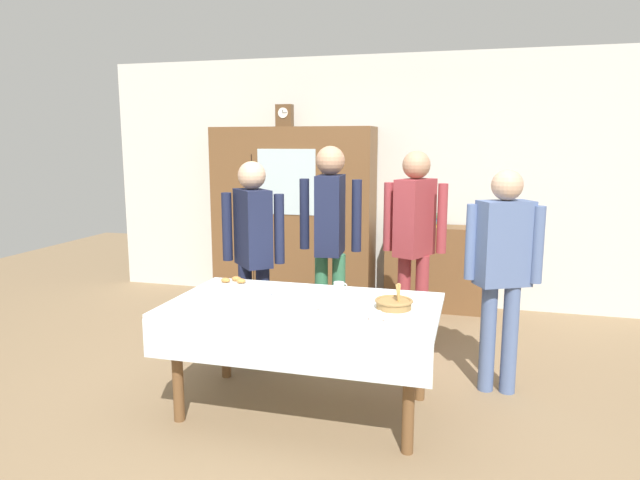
{
  "coord_description": "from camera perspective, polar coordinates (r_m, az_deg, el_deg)",
  "views": [
    {
      "loc": [
        1.05,
        -3.62,
        1.78
      ],
      "look_at": [
        0.0,
        0.2,
        1.09
      ],
      "focal_mm": 31.95,
      "sensor_mm": 36.0,
      "label": 1
    }
  ],
  "objects": [
    {
      "name": "tea_cup_near_left",
      "position": [
        3.5,
        3.13,
        -6.96
      ],
      "size": [
        0.13,
        0.13,
        0.06
      ],
      "color": "white",
      "rests_on": "dining_table"
    },
    {
      "name": "pastry_plate",
      "position": [
        4.25,
        -8.66,
        -4.24
      ],
      "size": [
        0.28,
        0.28,
        0.05
      ],
      "color": "white",
      "rests_on": "dining_table"
    },
    {
      "name": "tea_cup_back_edge",
      "position": [
        3.89,
        -5.62,
        -5.27
      ],
      "size": [
        0.13,
        0.13,
        0.06
      ],
      "color": "white",
      "rests_on": "dining_table"
    },
    {
      "name": "spoon_mid_right",
      "position": [
        3.52,
        -5.64,
        -7.28
      ],
      "size": [
        0.12,
        0.02,
        0.01
      ],
      "color": "silver",
      "rests_on": "dining_table"
    },
    {
      "name": "tea_cup_mid_left",
      "position": [
        4.02,
        1.92,
        -4.75
      ],
      "size": [
        0.13,
        0.13,
        0.06
      ],
      "color": "white",
      "rests_on": "dining_table"
    },
    {
      "name": "person_behind_table_right",
      "position": [
        4.67,
        1.03,
        1.12
      ],
      "size": [
        0.52,
        0.38,
        1.74
      ],
      "color": "#33704C",
      "rests_on": "ground"
    },
    {
      "name": "tea_cup_far_right",
      "position": [
        4.06,
        -6.35,
        -4.63
      ],
      "size": [
        0.13,
        0.13,
        0.06
      ],
      "color": "white",
      "rests_on": "dining_table"
    },
    {
      "name": "person_beside_shelf",
      "position": [
        4.77,
        9.44,
        0.84
      ],
      "size": [
        0.52,
        0.41,
        1.71
      ],
      "color": "#933338",
      "rests_on": "ground"
    },
    {
      "name": "spoon_mid_left",
      "position": [
        3.57,
        -9.82,
        -7.16
      ],
      "size": [
        0.12,
        0.02,
        0.01
      ],
      "color": "silver",
      "rests_on": "dining_table"
    },
    {
      "name": "person_near_right_end",
      "position": [
        4.15,
        17.86,
        -1.93
      ],
      "size": [
        0.52,
        0.34,
        1.59
      ],
      "color": "slate",
      "rests_on": "ground"
    },
    {
      "name": "tea_cup_mid_right",
      "position": [
        3.35,
        5.58,
        -7.72
      ],
      "size": [
        0.13,
        0.13,
        0.06
      ],
      "color": "white",
      "rests_on": "dining_table"
    },
    {
      "name": "dining_table",
      "position": [
        3.72,
        -1.79,
        -7.89
      ],
      "size": [
        1.75,
        1.01,
        0.74
      ],
      "color": "brown",
      "rests_on": "ground"
    },
    {
      "name": "spoon_front_edge",
      "position": [
        3.69,
        3.47,
        -6.46
      ],
      "size": [
        0.12,
        0.02,
        0.01
      ],
      "color": "silver",
      "rests_on": "dining_table"
    },
    {
      "name": "ground_plane",
      "position": [
        4.17,
        -0.75,
        -15.4
      ],
      "size": [
        12.0,
        12.0,
        0.0
      ],
      "primitive_type": "plane",
      "color": "#846B4C",
      "rests_on": "ground"
    },
    {
      "name": "back_wall",
      "position": [
        6.38,
        5.87,
        5.92
      ],
      "size": [
        6.4,
        0.1,
        2.7
      ],
      "primitive_type": "cube",
      "color": "silver",
      "rests_on": "ground"
    },
    {
      "name": "book_stack",
      "position": [
        6.09,
        11.82,
        1.97
      ],
      "size": [
        0.16,
        0.22,
        0.13
      ],
      "color": "#B29333",
      "rests_on": "bookshelf_low"
    },
    {
      "name": "wall_cabinet",
      "position": [
        6.34,
        -2.69,
        2.48
      ],
      "size": [
        1.79,
        0.46,
        1.94
      ],
      "color": "brown",
      "rests_on": "ground"
    },
    {
      "name": "bookshelf_low",
      "position": [
        6.18,
        11.65,
        -2.78
      ],
      "size": [
        1.08,
        0.35,
        0.9
      ],
      "color": "brown",
      "rests_on": "ground"
    },
    {
      "name": "mantel_clock",
      "position": [
        6.32,
        -3.57,
        12.32
      ],
      "size": [
        0.18,
        0.11,
        0.24
      ],
      "color": "brown",
      "rests_on": "wall_cabinet"
    },
    {
      "name": "tea_cup_front_edge",
      "position": [
        3.55,
        -0.9,
        -6.67
      ],
      "size": [
        0.13,
        0.13,
        0.06
      ],
      "color": "white",
      "rests_on": "dining_table"
    },
    {
      "name": "bread_basket",
      "position": [
        3.63,
        7.42,
        -6.29
      ],
      "size": [
        0.24,
        0.24,
        0.16
      ],
      "color": "#9E7542",
      "rests_on": "dining_table"
    },
    {
      "name": "person_by_cabinet",
      "position": [
        4.53,
        -6.71,
        -0.26
      ],
      "size": [
        0.52,
        0.4,
        1.63
      ],
      "color": "#191E38",
      "rests_on": "ground"
    }
  ]
}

